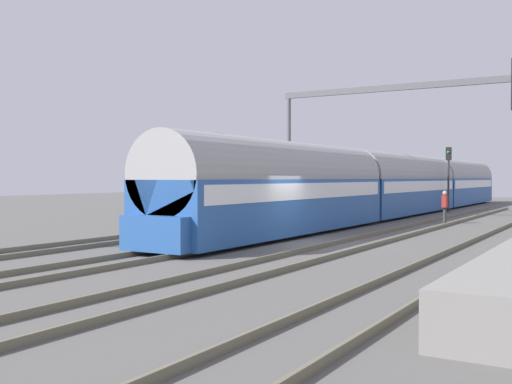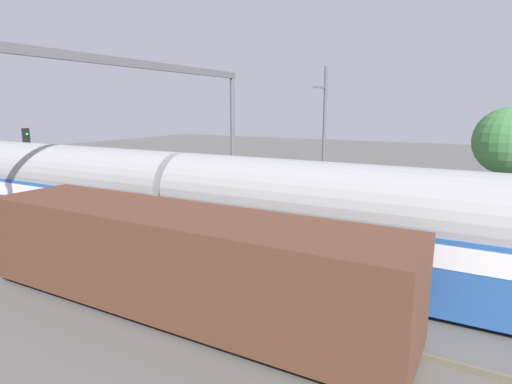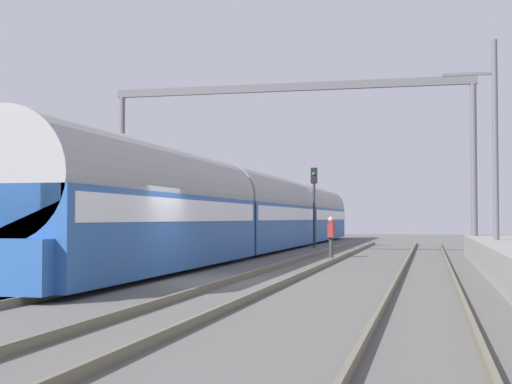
# 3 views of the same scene
# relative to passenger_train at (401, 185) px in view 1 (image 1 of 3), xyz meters

# --- Properties ---
(ground) EXTENTS (120.00, 120.00, 0.00)m
(ground) POSITION_rel_passenger_train_xyz_m (2.06, -18.66, -1.97)
(ground) COLOR #575552
(track_far_west) EXTENTS (1.52, 60.00, 0.16)m
(track_far_west) POSITION_rel_passenger_train_xyz_m (-4.11, -18.66, -1.89)
(track_far_west) COLOR #66614D
(track_far_west) RESTS_ON ground
(track_west) EXTENTS (1.51, 60.00, 0.16)m
(track_west) POSITION_rel_passenger_train_xyz_m (-0.00, -18.66, -1.89)
(track_west) COLOR #66614D
(track_west) RESTS_ON ground
(track_east) EXTENTS (1.51, 60.00, 0.16)m
(track_east) POSITION_rel_passenger_train_xyz_m (4.11, -18.66, -1.89)
(track_east) COLOR #66614D
(track_east) RESTS_ON ground
(track_far_east) EXTENTS (1.52, 60.00, 0.16)m
(track_far_east) POSITION_rel_passenger_train_xyz_m (8.22, -18.66, -1.89)
(track_far_east) COLOR #66614D
(track_far_east) RESTS_ON ground
(passenger_train) EXTENTS (2.93, 49.20, 3.82)m
(passenger_train) POSITION_rel_passenger_train_xyz_m (0.00, 0.00, 0.00)
(passenger_train) COLOR #28569E
(passenger_train) RESTS_ON ground
(freight_car) EXTENTS (2.80, 13.00, 2.70)m
(freight_car) POSITION_rel_passenger_train_xyz_m (-4.11, -11.35, -0.50)
(freight_car) COLOR #563323
(freight_car) RESTS_ON ground
(person_crossing) EXTENTS (0.26, 0.41, 1.73)m
(person_crossing) POSITION_rel_passenger_train_xyz_m (4.27, -6.12, -0.94)
(person_crossing) COLOR #383838
(person_crossing) RESTS_ON ground
(railway_signal_far) EXTENTS (0.36, 0.30, 4.55)m
(railway_signal_far) POSITION_rel_passenger_train_xyz_m (1.92, 4.63, 0.97)
(railway_signal_far) COLOR #2D2D33
(railway_signal_far) RESTS_ON ground
(catenary_gantry) EXTENTS (16.73, 0.28, 7.86)m
(catenary_gantry) POSITION_rel_passenger_train_xyz_m (2.06, -4.11, 3.94)
(catenary_gantry) COLOR #59595E
(catenary_gantry) RESTS_ON ground
(tree_west_background) EXTENTS (4.01, 4.01, 5.70)m
(tree_west_background) POSITION_rel_passenger_train_xyz_m (-12.91, -2.52, 1.71)
(tree_west_background) COLOR #4C3826
(tree_west_background) RESTS_ON ground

